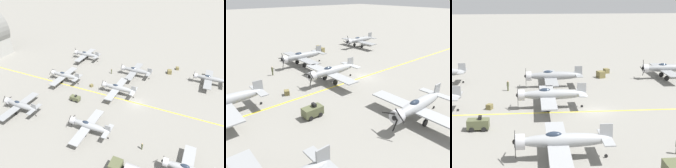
{
  "view_description": "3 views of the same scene",
  "coord_description": "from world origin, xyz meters",
  "views": [
    {
      "loc": [
        -44.71,
        -13.47,
        34.51
      ],
      "look_at": [
        1.12,
        7.46,
        3.37
      ],
      "focal_mm": 35.0,
      "sensor_mm": 36.0,
      "label": 1
    },
    {
      "loc": [
        -26.29,
        28.12,
        14.68
      ],
      "look_at": [
        -3.68,
        9.24,
        2.27
      ],
      "focal_mm": 35.0,
      "sensor_mm": 36.0,
      "label": 2
    },
    {
      "loc": [
        -48.87,
        8.58,
        16.71
      ],
      "look_at": [
        1.54,
        4.09,
        3.64
      ],
      "focal_mm": 60.0,
      "sensor_mm": 36.0,
      "label": 3
    }
  ],
  "objects": [
    {
      "name": "airplane_mid_center",
      "position": [
        1.95,
        6.03,
        2.01
      ],
      "size": [
        12.0,
        9.98,
        3.65
      ],
      "rotation": [
        0.0,
        0.0,
        0.23
      ],
      "color": "#929497",
      "rests_on": "ground"
    },
    {
      "name": "supply_crate_by_tanker",
      "position": [
        23.62,
        -6.43,
        0.46
      ],
      "size": [
        1.35,
        1.24,
        0.92
      ],
      "primitive_type": "cube",
      "rotation": [
        0.0,
        0.0,
        0.34
      ],
      "color": "brown",
      "rests_on": "ground"
    },
    {
      "name": "airplane_mid_left",
      "position": [
        -14.55,
        5.8,
        2.01
      ],
      "size": [
        12.0,
        9.98,
        3.65
      ],
      "rotation": [
        0.0,
        0.0,
        0.12
      ],
      "color": "#949699",
      "rests_on": "ground"
    },
    {
      "name": "ground_crew_walking",
      "position": [
        11.88,
        12.55,
        0.94
      ],
      "size": [
        0.37,
        0.37,
        1.72
      ],
      "color": "#515638",
      "rests_on": "ground"
    },
    {
      "name": "supply_crate_mid_lane",
      "position": [
        19.8,
        -4.59,
        0.63
      ],
      "size": [
        1.81,
        1.65,
        1.25
      ],
      "primitive_type": "cube",
      "rotation": [
        0.0,
        0.0,
        0.31
      ],
      "color": "brown",
      "rests_on": "ground"
    },
    {
      "name": "taxiway_stripe",
      "position": [
        0.0,
        0.0,
        0.0
      ],
      "size": [
        0.3,
        160.0,
        0.01
      ],
      "primitive_type": "cube",
      "color": "yellow",
      "rests_on": "ground"
    },
    {
      "name": "airplane_near_right",
      "position": [
        17.92,
        -16.72,
        2.01
      ],
      "size": [
        12.0,
        9.98,
        3.74
      ],
      "rotation": [
        0.0,
        0.0,
        -0.19
      ],
      "color": "gray",
      "rests_on": "ground"
    },
    {
      "name": "ground_plane",
      "position": [
        0.0,
        0.0,
        0.0
      ],
      "size": [
        400.0,
        400.0,
        0.0
      ],
      "primitive_type": "plane",
      "color": "gray"
    },
    {
      "name": "airplane_mid_right",
      "position": [
        13.55,
        5.02,
        2.01
      ],
      "size": [
        12.0,
        9.98,
        3.65
      ],
      "rotation": [
        0.0,
        0.0,
        0.26
      ],
      "color": "gray",
      "rests_on": "ground"
    },
    {
      "name": "tow_tractor",
      "position": [
        -5.69,
        15.12,
        0.79
      ],
      "size": [
        1.57,
        2.6,
        1.79
      ],
      "color": "#515638",
      "rests_on": "ground"
    },
    {
      "name": "supply_crate_outboard",
      "position": [
        2.23,
        14.62,
        0.37
      ],
      "size": [
        1.1,
        1.01,
        0.75
      ],
      "primitive_type": "cube",
      "rotation": [
        0.0,
        0.0,
        -0.36
      ],
      "color": "brown",
      "rests_on": "ground"
    }
  ]
}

